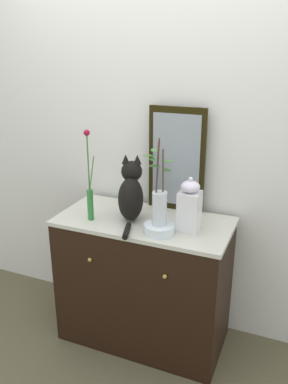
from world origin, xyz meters
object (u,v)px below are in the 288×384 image
vase_slim_green (90,192)px  sideboard (144,280)px  bowl_porcelain (159,229)px  cat_sitting (131,194)px  jar_lidded_porcelain (189,207)px  mirror_leaning (176,160)px  vase_glass_clear (159,204)px

vase_slim_green → sideboard: bearing=22.1°
sideboard → bowl_porcelain: (0.15, -0.14, 0.46)m
cat_sitting → vase_slim_green: size_ratio=0.73×
sideboard → cat_sitting: size_ratio=2.65×
sideboard → jar_lidded_porcelain: jar_lidded_porcelain is taller
mirror_leaning → cat_sitting: bearing=-127.8°
vase_slim_green → jar_lidded_porcelain: vase_slim_green is taller
sideboard → bowl_porcelain: size_ratio=6.09×
vase_glass_clear → mirror_leaning: bearing=94.5°
cat_sitting → jar_lidded_porcelain: cat_sitting is taller
mirror_leaning → vase_glass_clear: (0.03, -0.38, -0.15)m
vase_slim_green → vase_glass_clear: 0.45m
mirror_leaning → jar_lidded_porcelain: bearing=-57.6°
sideboard → mirror_leaning: 0.81m
cat_sitting → vase_glass_clear: size_ratio=0.82×
mirror_leaning → vase_slim_green: size_ratio=1.19×
vase_slim_green → vase_glass_clear: bearing=-2.3°
mirror_leaning → bowl_porcelain: mirror_leaning is taller
sideboard → mirror_leaning: bearing=63.4°
bowl_porcelain → jar_lidded_porcelain: 0.21m
mirror_leaning → vase_glass_clear: 0.41m
bowl_porcelain → jar_lidded_porcelain: bearing=37.6°
sideboard → cat_sitting: (-0.08, -0.02, 0.60)m
mirror_leaning → sideboard: bearing=-116.6°
sideboard → cat_sitting: cat_sitting is taller
sideboard → vase_slim_green: 0.69m
bowl_porcelain → vase_glass_clear: 0.15m
vase_glass_clear → bowl_porcelain: bearing=-25.9°
cat_sitting → vase_glass_clear: bearing=-28.3°
sideboard → cat_sitting: bearing=-168.0°
mirror_leaning → vase_glass_clear: size_ratio=1.35×
sideboard → vase_slim_green: vase_slim_green is taller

